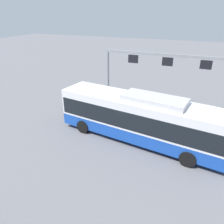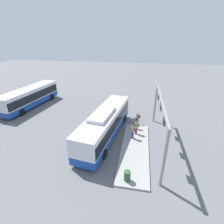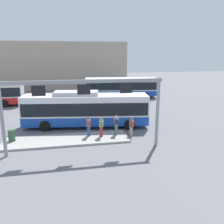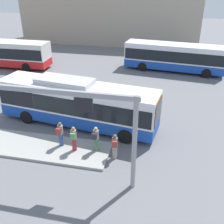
# 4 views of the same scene
# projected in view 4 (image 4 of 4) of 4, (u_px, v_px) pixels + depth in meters

# --- Properties ---
(ground_plane) EXTENTS (120.00, 120.00, 0.00)m
(ground_plane) POSITION_uv_depth(u_px,v_px,m) (78.00, 124.00, 19.80)
(ground_plane) COLOR slate
(platform_curb) EXTENTS (10.00, 2.80, 0.16)m
(platform_curb) POSITION_uv_depth(u_px,v_px,m) (33.00, 146.00, 17.06)
(platform_curb) COLOR #9E9E99
(platform_curb) RESTS_ON ground
(bus_main) EXTENTS (11.95, 4.13, 3.46)m
(bus_main) POSITION_uv_depth(u_px,v_px,m) (77.00, 102.00, 18.97)
(bus_main) COLOR #1947AD
(bus_main) RESTS_ON ground
(bus_background_left) EXTENTS (11.31, 3.90, 3.10)m
(bus_background_left) POSITION_uv_depth(u_px,v_px,m) (174.00, 56.00, 30.03)
(bus_background_left) COLOR #1947AD
(bus_background_left) RESTS_ON ground
(bus_background_right) EXTENTS (11.06, 2.72, 3.10)m
(bus_background_right) POSITION_uv_depth(u_px,v_px,m) (4.00, 52.00, 31.47)
(bus_background_right) COLOR red
(bus_background_right) RESTS_ON ground
(person_boarding) EXTENTS (0.39, 0.56, 1.67)m
(person_boarding) POSITION_uv_depth(u_px,v_px,m) (115.00, 146.00, 15.64)
(person_boarding) COLOR gray
(person_boarding) RESTS_ON ground
(person_waiting_near) EXTENTS (0.39, 0.56, 1.67)m
(person_waiting_near) POSITION_uv_depth(u_px,v_px,m) (96.00, 138.00, 16.08)
(person_waiting_near) COLOR #476B4C
(person_waiting_near) RESTS_ON platform_curb
(person_waiting_mid) EXTENTS (0.38, 0.56, 1.67)m
(person_waiting_mid) POSITION_uv_depth(u_px,v_px,m) (74.00, 138.00, 16.10)
(person_waiting_mid) COLOR maroon
(person_waiting_mid) RESTS_ON platform_curb
(person_waiting_far) EXTENTS (0.37, 0.55, 1.67)m
(person_waiting_far) POSITION_uv_depth(u_px,v_px,m) (60.00, 133.00, 16.59)
(person_waiting_far) COLOR #334C8C
(person_waiting_far) RESTS_ON platform_curb
(platform_sign_gantry) EXTENTS (11.35, 0.24, 5.20)m
(platform_sign_gantry) POSITION_uv_depth(u_px,v_px,m) (27.00, 111.00, 13.19)
(platform_sign_gantry) COLOR gray
(platform_sign_gantry) RESTS_ON ground
(station_building) EXTENTS (27.76, 8.00, 8.99)m
(station_building) POSITION_uv_depth(u_px,v_px,m) (111.00, 13.00, 42.67)
(station_building) COLOR tan
(station_building) RESTS_ON ground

